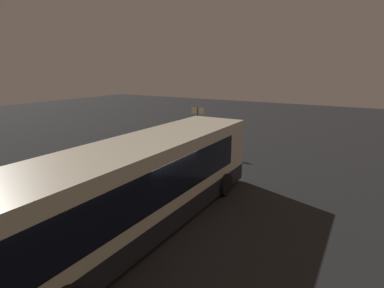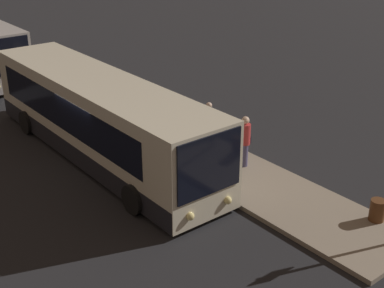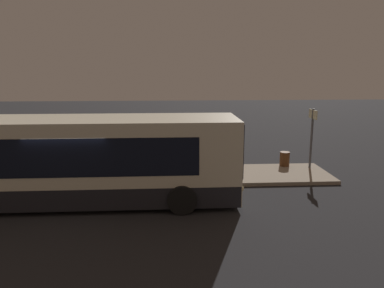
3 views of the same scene
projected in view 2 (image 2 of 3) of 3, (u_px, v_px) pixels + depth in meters
The scene contains 7 objects.
ground at pixel (104, 163), 19.14m from camera, with size 80.00×80.00×0.00m, color #232326.
platform at pixel (171, 139), 20.84m from camera, with size 20.00×2.86×0.15m.
bus_lead at pixel (99, 118), 19.11m from camera, with size 12.22×2.83×2.94m.
passenger_boarding at pixel (245, 139), 18.19m from camera, with size 0.54×0.65×1.83m.
passenger_waiting at pixel (209, 121), 20.13m from camera, with size 0.55×0.62×1.58m.
suitcase at pixel (221, 134), 20.22m from camera, with size 0.45×0.19×0.99m.
trash_bin at pixel (377, 210), 15.25m from camera, with size 0.44×0.44×0.65m.
Camera 2 is at (15.40, -8.27, 8.45)m, focal length 50.00 mm.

